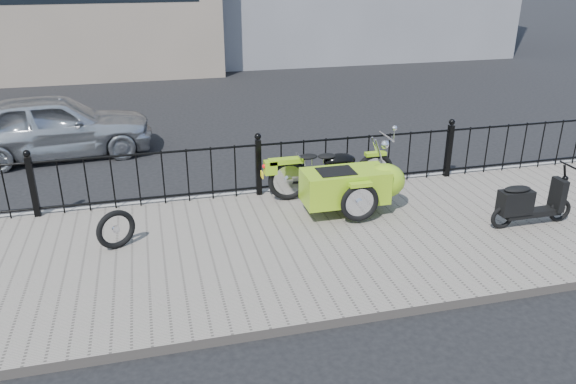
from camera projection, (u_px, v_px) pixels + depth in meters
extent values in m
plane|color=black|center=(277.00, 234.00, 8.39)|extent=(120.00, 120.00, 0.00)
cube|color=slate|center=(285.00, 246.00, 7.92)|extent=(30.00, 3.80, 0.12)
cube|color=gray|center=(257.00, 194.00, 9.65)|extent=(30.00, 0.10, 0.12)
cylinder|color=black|center=(258.00, 145.00, 9.17)|extent=(14.00, 0.04, 0.04)
cylinder|color=black|center=(259.00, 188.00, 9.46)|extent=(14.00, 0.04, 0.04)
cube|color=black|center=(33.00, 187.00, 8.53)|extent=(0.09, 0.09, 0.96)
sphere|color=black|center=(26.00, 153.00, 8.32)|extent=(0.11, 0.11, 0.11)
cube|color=black|center=(258.00, 168.00, 9.32)|extent=(0.09, 0.09, 0.96)
sphere|color=black|center=(258.00, 136.00, 9.11)|extent=(0.11, 0.11, 0.11)
cube|color=black|center=(449.00, 151.00, 10.11)|extent=(0.09, 0.09, 0.96)
sphere|color=black|center=(452.00, 122.00, 9.91)|extent=(0.11, 0.11, 0.11)
torus|color=black|center=(374.00, 172.00, 9.50)|extent=(0.69, 0.09, 0.69)
torus|color=black|center=(289.00, 180.00, 9.16)|extent=(0.69, 0.09, 0.69)
torus|color=black|center=(360.00, 203.00, 8.32)|extent=(0.60, 0.08, 0.60)
cube|color=gray|center=(332.00, 175.00, 9.32)|extent=(0.34, 0.22, 0.24)
cylinder|color=black|center=(332.00, 179.00, 9.35)|extent=(1.40, 0.04, 0.04)
ellipsoid|color=black|center=(340.00, 161.00, 9.25)|extent=(0.54, 0.29, 0.26)
cylinder|color=silver|center=(387.00, 136.00, 9.30)|extent=(0.03, 0.56, 0.03)
cylinder|color=silver|center=(379.00, 155.00, 9.39)|extent=(0.25, 0.04, 0.59)
sphere|color=silver|center=(385.00, 144.00, 9.35)|extent=(0.15, 0.15, 0.15)
cube|color=#8BBF1A|center=(375.00, 154.00, 9.37)|extent=(0.36, 0.12, 0.06)
cube|color=#8BBF1A|center=(286.00, 161.00, 9.01)|extent=(0.55, 0.16, 0.08)
ellipsoid|color=black|center=(327.00, 156.00, 9.16)|extent=(0.31, 0.22, 0.08)
ellipsoid|color=black|center=(308.00, 157.00, 9.08)|extent=(0.31, 0.22, 0.08)
sphere|color=red|center=(264.00, 166.00, 8.96)|extent=(0.07, 0.07, 0.07)
cube|color=yellow|center=(262.00, 175.00, 9.11)|extent=(0.02, 0.14, 0.10)
cube|color=#8BBF1A|center=(345.00, 186.00, 8.60)|extent=(1.30, 0.62, 0.50)
ellipsoid|color=#8BBF1A|center=(384.00, 181.00, 8.73)|extent=(0.65, 0.60, 0.54)
cube|color=black|center=(336.00, 173.00, 8.47)|extent=(0.55, 0.43, 0.06)
cube|color=#8BBF1A|center=(361.00, 185.00, 8.21)|extent=(0.34, 0.11, 0.06)
torus|color=black|center=(560.00, 210.00, 8.46)|extent=(0.37, 0.06, 0.37)
torus|color=black|center=(502.00, 217.00, 8.24)|extent=(0.37, 0.06, 0.37)
cube|color=black|center=(532.00, 213.00, 8.35)|extent=(0.90, 0.20, 0.09)
cube|color=black|center=(515.00, 202.00, 8.19)|extent=(0.49, 0.23, 0.36)
ellipsoid|color=black|center=(517.00, 189.00, 8.11)|extent=(0.42, 0.21, 0.08)
cube|color=black|center=(558.00, 195.00, 8.34)|extent=(0.11, 0.27, 0.49)
cylinder|color=black|center=(565.00, 177.00, 8.25)|extent=(0.14, 0.04, 0.40)
cylinder|color=black|center=(569.00, 166.00, 8.19)|extent=(0.03, 0.39, 0.03)
torus|color=black|center=(116.00, 229.00, 7.65)|extent=(0.54, 0.32, 0.56)
imported|color=#B5B8BC|center=(54.00, 126.00, 11.44)|extent=(3.97, 1.89, 1.31)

